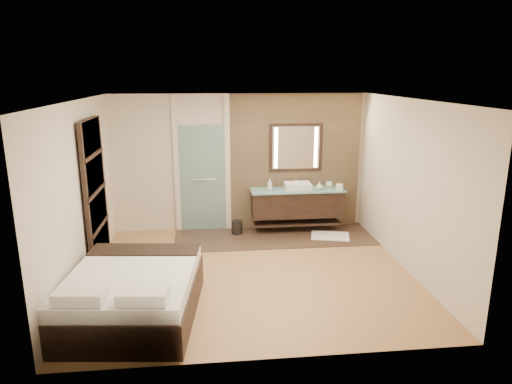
{
  "coord_description": "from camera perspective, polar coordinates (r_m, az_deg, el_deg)",
  "views": [
    {
      "loc": [
        -0.64,
        -6.63,
        3.07
      ],
      "look_at": [
        0.14,
        0.6,
        1.17
      ],
      "focal_mm": 32.0,
      "sensor_mm": 36.0,
      "label": 1
    }
  ],
  "objects": [
    {
      "name": "mirror_unit",
      "position": [
        9.07,
        5.01,
        5.55
      ],
      "size": [
        1.06,
        0.04,
        0.96
      ],
      "color": "black",
      "rests_on": "stone_wall"
    },
    {
      "name": "waste_bin",
      "position": [
        8.99,
        -2.38,
        -4.46
      ],
      "size": [
        0.25,
        0.25,
        0.27
      ],
      "primitive_type": "cylinder",
      "rotation": [
        0.0,
        0.0,
        -0.16
      ],
      "color": "black",
      "rests_on": "floor"
    },
    {
      "name": "stone_wall",
      "position": [
        9.18,
        4.9,
        3.76
      ],
      "size": [
        2.6,
        0.08,
        2.7
      ],
      "primitive_type": "cube",
      "color": "tan",
      "rests_on": "floor"
    },
    {
      "name": "shoji_partition",
      "position": [
        7.68,
        -19.4,
        -0.25
      ],
      "size": [
        0.06,
        1.2,
        2.4
      ],
      "color": "black",
      "rests_on": "floor"
    },
    {
      "name": "cup",
      "position": [
        9.25,
        9.13,
        0.96
      ],
      "size": [
        0.17,
        0.17,
        0.1
      ],
      "primitive_type": "imported",
      "rotation": [
        0.0,
        0.0,
        0.39
      ],
      "color": "white",
      "rests_on": "vanity"
    },
    {
      "name": "soap_bottle_c",
      "position": [
        9.01,
        7.92,
        0.79
      ],
      "size": [
        0.16,
        0.16,
        0.15
      ],
      "primitive_type": "imported",
      "rotation": [
        0.0,
        0.0,
        -0.43
      ],
      "color": "#BEF0E5",
      "rests_on": "vanity"
    },
    {
      "name": "frosted_door",
      "position": [
        9.04,
        -6.71,
        2.21
      ],
      "size": [
        1.1,
        0.12,
        2.7
      ],
      "color": "#A8D5CE",
      "rests_on": "floor"
    },
    {
      "name": "vanity",
      "position": [
        9.07,
        5.15,
        -1.37
      ],
      "size": [
        1.85,
        0.55,
        0.88
      ],
      "color": "black",
      "rests_on": "stone_wall"
    },
    {
      "name": "tile_strip",
      "position": [
        8.87,
        2.28,
        -5.6
      ],
      "size": [
        3.8,
        1.3,
        0.01
      ],
      "primitive_type": "cube",
      "color": "#3A2B20",
      "rests_on": "floor"
    },
    {
      "name": "bath_mat",
      "position": [
        8.99,
        9.25,
        -5.44
      ],
      "size": [
        0.82,
        0.66,
        0.02
      ],
      "primitive_type": "cube",
      "rotation": [
        0.0,
        0.0,
        -0.25
      ],
      "color": "white",
      "rests_on": "floor"
    },
    {
      "name": "floor",
      "position": [
        7.34,
        -0.59,
        -10.12
      ],
      "size": [
        5.0,
        5.0,
        0.0
      ],
      "primitive_type": "plane",
      "color": "#A07943",
      "rests_on": "ground"
    },
    {
      "name": "soap_bottle_a",
      "position": [
        8.86,
        1.77,
        0.95
      ],
      "size": [
        0.09,
        0.09,
        0.23
      ],
      "primitive_type": "imported",
      "rotation": [
        0.0,
        0.0,
        0.06
      ],
      "color": "silver",
      "rests_on": "vanity"
    },
    {
      "name": "soap_bottle_b",
      "position": [
        9.01,
        1.73,
        1.02
      ],
      "size": [
        0.1,
        0.11,
        0.18
      ],
      "primitive_type": "imported",
      "rotation": [
        0.0,
        0.0,
        -0.38
      ],
      "color": "#B2B2B2",
      "rests_on": "vanity"
    },
    {
      "name": "bed",
      "position": [
        6.23,
        -15.17,
        -12.17
      ],
      "size": [
        1.79,
        2.14,
        0.76
      ],
      "rotation": [
        0.0,
        0.0,
        -0.11
      ],
      "color": "black",
      "rests_on": "floor"
    },
    {
      "name": "tissue_box",
      "position": [
        9.08,
        10.41,
        0.64
      ],
      "size": [
        0.16,
        0.16,
        0.1
      ],
      "primitive_type": "cube",
      "rotation": [
        0.0,
        0.0,
        -0.37
      ],
      "color": "white",
      "rests_on": "vanity"
    }
  ]
}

